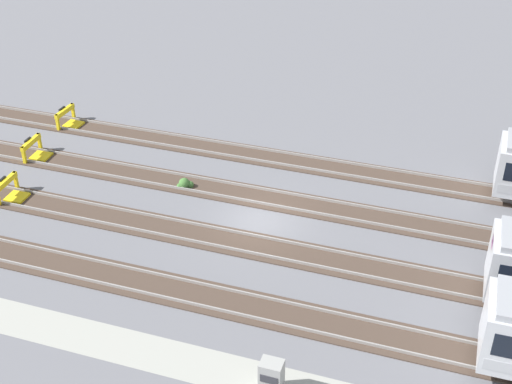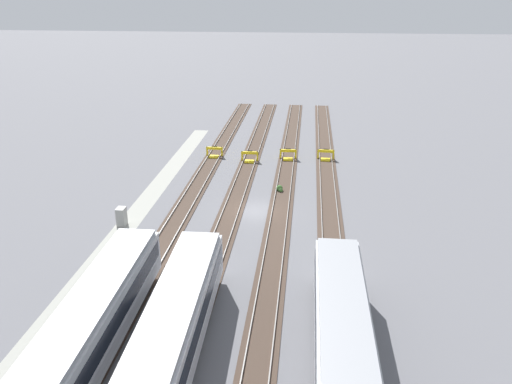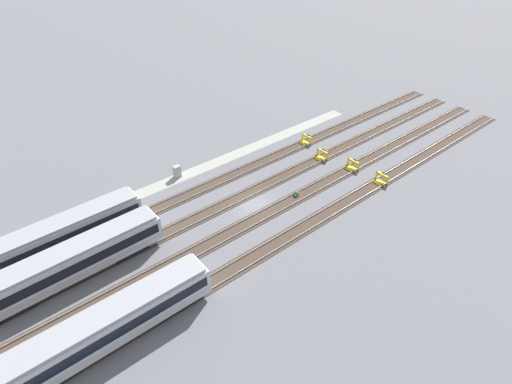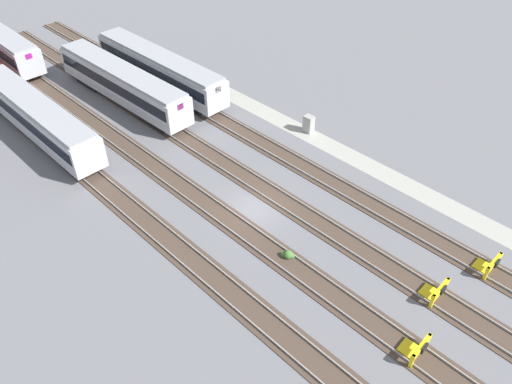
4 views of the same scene
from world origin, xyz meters
name	(u,v)px [view 1 (image 1 of 4)]	position (x,y,z in m)	size (l,w,h in m)	color
ground_plane	(260,221)	(0.00, 0.00, 0.00)	(400.00, 400.00, 0.00)	slate
service_walkway	(180,360)	(0.00, -10.67, 0.00)	(54.00, 2.00, 0.01)	#9E9E93
rail_track_nearest	(215,299)	(0.00, -6.67, 0.04)	(90.00, 2.23, 0.21)	#47382D
rail_track_near_inner	(246,244)	(0.00, -2.22, 0.04)	(90.00, 2.24, 0.21)	#47382D
rail_track_middle	(272,199)	(0.00, 2.22, 0.04)	(90.00, 2.24, 0.21)	#47382D
rail_track_far_inner	(294,161)	(0.00, 6.67, 0.04)	(90.00, 2.23, 0.21)	#47382D
bumper_stop_near_inner_track	(11,190)	(-13.89, -2.22, 0.51)	(1.36, 2.01, 1.22)	yellow
bumper_stop_middle_track	(36,150)	(-15.19, 2.23, 0.51)	(1.37, 2.01, 1.22)	yellow
bumper_stop_far_inner_track	(69,118)	(-15.52, 6.66, 0.51)	(1.38, 2.01, 1.22)	yellow
electrical_cabinet	(271,377)	(4.10, -11.08, 0.80)	(0.90, 0.73, 1.60)	#9E9E99
weed_clump	(185,184)	(-5.11, 1.86, 0.24)	(0.92, 0.70, 0.64)	#427033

